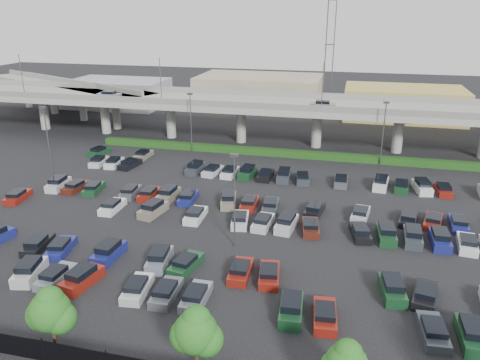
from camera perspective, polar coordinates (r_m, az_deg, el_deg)
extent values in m
plane|color=black|center=(57.39, 1.34, -4.36)|extent=(280.00, 280.00, 0.00)
cube|color=gray|center=(85.33, 6.10, 8.94)|extent=(150.00, 13.00, 1.10)
cube|color=slate|center=(79.05, 5.48, 8.83)|extent=(150.00, 0.50, 1.00)
cube|color=slate|center=(91.23, 6.68, 10.33)|extent=(150.00, 0.50, 1.00)
cylinder|color=gray|center=(105.64, -22.80, 7.52)|extent=(1.80, 1.80, 6.70)
cube|color=slate|center=(105.07, -23.03, 9.19)|extent=(2.60, 9.75, 0.50)
cylinder|color=gray|center=(98.07, -16.11, 7.42)|extent=(1.80, 1.80, 6.70)
cube|color=slate|center=(97.45, -16.29, 9.23)|extent=(2.60, 9.75, 0.50)
cylinder|color=gray|center=(92.01, -8.43, 7.19)|extent=(1.80, 1.80, 6.70)
cube|color=slate|center=(91.36, -8.53, 9.11)|extent=(2.60, 9.75, 0.50)
cylinder|color=gray|center=(87.79, 0.14, 6.77)|extent=(1.80, 1.80, 6.70)
cube|color=slate|center=(87.11, 0.14, 8.78)|extent=(2.60, 9.75, 0.50)
cylinder|color=gray|center=(85.68, 9.33, 6.16)|extent=(1.80, 1.80, 6.70)
cube|color=slate|center=(84.97, 9.45, 8.22)|extent=(2.60, 9.75, 0.50)
cylinder|color=gray|center=(85.83, 18.71, 5.37)|extent=(1.80, 1.80, 6.70)
cube|color=slate|center=(85.12, 18.95, 7.41)|extent=(2.60, 9.75, 0.50)
cube|color=slate|center=(93.12, -15.67, 9.87)|extent=(4.40, 1.82, 0.82)
cube|color=black|center=(93.02, -15.71, 10.25)|extent=(2.30, 1.60, 0.50)
cube|color=gray|center=(81.63, 10.04, 8.91)|extent=(4.40, 1.82, 0.82)
cube|color=black|center=(81.51, 10.07, 9.35)|extent=(2.30, 1.60, 0.50)
cylinder|color=#444448|center=(98.92, -25.06, 11.43)|extent=(0.14, 0.14, 8.00)
cylinder|color=#444448|center=(84.54, -9.65, 11.80)|extent=(0.14, 0.14, 8.00)
cylinder|color=#444448|center=(77.96, 10.03, 11.07)|extent=(0.14, 0.14, 8.00)
cube|color=gray|center=(114.39, -20.27, 10.73)|extent=(50.93, 30.13, 1.10)
cube|color=slate|center=(114.24, -20.33, 11.24)|extent=(47.34, 22.43, 1.00)
cylinder|color=gray|center=(131.43, -24.50, 9.54)|extent=(1.60, 1.60, 6.70)
cylinder|color=gray|center=(120.98, -21.82, 9.11)|extent=(1.60, 1.60, 6.70)
cylinder|color=gray|center=(110.85, -18.64, 8.58)|extent=(1.60, 1.60, 6.70)
cylinder|color=gray|center=(101.12, -14.86, 7.92)|extent=(1.60, 1.60, 6.70)
cube|color=#153810|center=(80.24, 5.22, 3.29)|extent=(66.00, 1.60, 1.10)
cylinder|color=black|center=(38.20, -22.86, -18.55)|extent=(0.10, 0.10, 2.00)
cylinder|color=#332316|center=(39.02, -21.68, -17.48)|extent=(0.26, 0.26, 1.96)
sphere|color=#1C4E14|center=(37.66, -22.17, -14.58)|extent=(3.04, 3.04, 3.04)
sphere|color=#1C4E14|center=(37.66, -21.06, -15.42)|extent=(2.39, 2.39, 2.39)
sphere|color=#1C4E14|center=(38.11, -22.93, -14.85)|extent=(2.39, 2.39, 2.39)
sphere|color=#1C4E14|center=(37.25, -22.19, -13.40)|extent=(2.06, 2.06, 2.06)
sphere|color=#1C4E14|center=(33.32, -5.43, -17.95)|extent=(3.07, 3.07, 3.07)
sphere|color=#1C4E14|center=(33.55, -4.13, -18.80)|extent=(2.41, 2.41, 2.41)
sphere|color=#1C4E14|center=(33.63, -6.48, -18.29)|extent=(2.41, 2.41, 2.41)
sphere|color=#1C4E14|center=(32.86, -5.35, -16.64)|extent=(2.08, 2.08, 2.08)
sphere|color=#1C4E14|center=(31.51, 13.03, -19.94)|extent=(1.89, 1.89, 1.89)
cube|color=silver|center=(49.06, -24.24, -10.21)|extent=(2.74, 4.69, 1.05)
cube|color=black|center=(48.67, -24.38, -9.38)|extent=(2.13, 2.89, 0.65)
cube|color=slate|center=(47.58, -21.54, -10.94)|extent=(2.02, 4.48, 0.82)
cube|color=black|center=(47.14, -21.77, -10.40)|extent=(1.70, 2.37, 0.50)
cube|color=maroon|center=(46.10, -18.69, -11.45)|extent=(2.55, 4.65, 1.05)
cube|color=black|center=(45.69, -18.81, -10.57)|extent=(2.03, 2.84, 0.65)
cube|color=silver|center=(43.70, -12.38, -12.85)|extent=(2.29, 4.57, 0.82)
cube|color=black|center=(43.21, -12.56, -12.28)|extent=(1.84, 2.46, 0.50)
cube|color=#4A4C50|center=(42.68, -8.96, -13.47)|extent=(1.96, 4.46, 0.82)
cube|color=black|center=(42.18, -9.11, -12.91)|extent=(1.67, 2.35, 0.50)
cube|color=slate|center=(41.82, -5.37, -14.08)|extent=(1.87, 4.42, 0.82)
cube|color=black|center=(41.31, -5.49, -13.51)|extent=(1.63, 2.32, 0.50)
cube|color=#163F21|center=(40.20, 6.25, -15.51)|extent=(2.12, 4.52, 1.05)
cube|color=black|center=(39.73, 6.30, -14.55)|extent=(1.78, 2.71, 0.65)
cube|color=maroon|center=(40.12, 10.29, -16.04)|extent=(2.22, 4.55, 0.82)
cube|color=black|center=(39.59, 10.33, -15.47)|extent=(1.81, 2.44, 0.50)
cube|color=#30383F|center=(40.78, 22.44, -16.77)|extent=(2.17, 4.53, 0.82)
cube|color=black|center=(40.26, 22.60, -16.22)|extent=(1.78, 2.42, 0.50)
cube|color=#163F21|center=(41.30, 26.38, -16.73)|extent=(1.87, 4.42, 1.05)
cube|color=black|center=(40.84, 26.56, -15.80)|extent=(1.63, 2.62, 0.65)
cube|color=black|center=(54.08, -23.40, -7.31)|extent=(2.44, 4.62, 0.82)
cube|color=black|center=(53.68, -23.61, -6.81)|extent=(1.92, 2.51, 0.50)
cube|color=navy|center=(52.55, -20.97, -7.78)|extent=(2.61, 4.66, 0.82)
cube|color=black|center=(52.13, -21.17, -7.26)|extent=(2.00, 2.56, 0.50)
cube|color=navy|center=(49.75, -15.68, -8.63)|extent=(2.01, 4.47, 1.05)
cube|color=black|center=(49.36, -15.77, -7.79)|extent=(1.71, 2.67, 0.65)
cube|color=slate|center=(47.47, -9.78, -9.60)|extent=(2.37, 4.60, 1.05)
cube|color=black|center=(47.07, -9.83, -8.74)|extent=(1.92, 2.78, 0.65)
cube|color=#163F21|center=(46.59, -6.61, -10.20)|extent=(2.61, 4.66, 0.82)
cube|color=black|center=(46.12, -6.72, -9.65)|extent=(2.00, 2.56, 0.50)
cube|color=maroon|center=(45.17, 0.09, -11.12)|extent=(2.01, 4.48, 0.82)
cube|color=black|center=(44.68, 0.02, -10.56)|extent=(1.70, 2.37, 0.50)
cube|color=maroon|center=(44.70, 3.58, -11.53)|extent=(2.42, 4.61, 0.82)
cube|color=black|center=(44.20, 3.55, -10.97)|extent=(1.91, 2.50, 0.50)
cube|color=#163F21|center=(44.43, 18.04, -12.67)|extent=(2.40, 4.61, 1.05)
cube|color=black|center=(44.00, 18.15, -11.77)|extent=(1.94, 2.79, 0.65)
cube|color=black|center=(44.86, 21.60, -12.98)|extent=(2.69, 4.68, 0.82)
cube|color=black|center=(44.37, 21.74, -12.43)|extent=(2.04, 2.58, 0.50)
cube|color=maroon|center=(68.37, -25.45, -1.89)|extent=(2.42, 4.61, 0.82)
cube|color=black|center=(68.02, -25.63, -1.46)|extent=(1.91, 2.50, 0.50)
cube|color=white|center=(60.88, -15.27, -3.19)|extent=(1.90, 4.43, 0.82)
cube|color=black|center=(60.48, -15.42, -2.72)|extent=(1.64, 2.33, 0.50)
cube|color=gray|center=(58.47, -10.54, -3.67)|extent=(2.55, 4.65, 1.05)
cube|color=black|center=(58.15, -10.59, -2.93)|extent=(2.03, 2.84, 0.65)
cube|color=white|center=(56.60, -5.42, -4.36)|extent=(1.87, 4.42, 0.82)
cube|color=black|center=(56.17, -5.51, -3.86)|extent=(1.63, 2.32, 0.50)
cube|color=silver|center=(55.16, 0.01, -4.95)|extent=(2.49, 4.63, 0.82)
cube|color=black|center=(54.72, -0.04, -4.44)|extent=(1.94, 2.52, 0.50)
cube|color=silver|center=(54.64, 2.83, -5.24)|extent=(2.14, 4.52, 0.82)
cube|color=black|center=(54.19, 2.80, -4.73)|extent=(1.77, 2.41, 0.50)
cube|color=silver|center=(54.19, 5.70, -5.41)|extent=(2.32, 4.58, 1.05)
cube|color=black|center=(53.84, 5.73, -4.62)|extent=(1.90, 2.77, 0.65)
cube|color=#4B1D14|center=(53.99, 8.59, -5.79)|extent=(2.42, 4.61, 0.82)
cube|color=black|center=(53.54, 8.61, -5.27)|extent=(1.91, 2.50, 0.50)
cube|color=black|center=(53.90, 14.45, -6.28)|extent=(2.62, 4.66, 0.82)
cube|color=black|center=(53.45, 14.51, -5.77)|extent=(2.01, 2.56, 0.50)
cube|color=#163F21|center=(54.02, 17.38, -6.40)|extent=(2.16, 4.53, 1.05)
cube|color=black|center=(53.67, 17.47, -5.62)|extent=(1.80, 2.72, 0.65)
cube|color=#30383F|center=(54.33, 20.29, -6.60)|extent=(1.90, 4.43, 1.05)
cube|color=black|center=(53.98, 20.39, -5.83)|extent=(1.65, 2.63, 0.65)
cube|color=navy|center=(54.77, 23.15, -6.79)|extent=(1.93, 4.45, 1.05)
cube|color=black|center=(54.42, 23.27, -6.02)|extent=(1.67, 2.64, 0.65)
cube|color=white|center=(55.39, 25.95, -7.06)|extent=(2.25, 4.56, 0.82)
cube|color=black|center=(54.95, 26.08, -6.57)|extent=(1.83, 2.45, 0.50)
cube|color=silver|center=(70.39, -21.25, -0.55)|extent=(2.21, 4.55, 1.05)
cube|color=black|center=(70.12, -21.33, 0.07)|extent=(1.83, 2.74, 0.65)
cube|color=#4B1D14|center=(68.93, -19.35, -0.85)|extent=(2.22, 4.55, 0.82)
cube|color=black|center=(68.56, -19.50, -0.41)|extent=(1.81, 2.44, 0.50)
cube|color=#163F21|center=(67.51, -17.38, -1.06)|extent=(2.51, 4.64, 0.82)
cube|color=black|center=(67.13, -17.52, -0.62)|extent=(1.95, 2.53, 0.50)
cube|color=#4A4C50|center=(64.92, -13.20, -1.50)|extent=(2.26, 4.56, 0.82)
cube|color=black|center=(64.53, -13.32, -1.05)|extent=(1.83, 2.45, 0.50)
cube|color=maroon|center=(63.77, -10.99, -1.73)|extent=(1.90, 4.43, 0.82)
cube|color=black|center=(63.37, -11.10, -1.27)|extent=(1.64, 2.33, 0.50)
cube|color=gray|center=(62.68, -8.71, -1.87)|extent=(2.02, 4.48, 1.05)
cube|color=black|center=(62.37, -8.75, -1.18)|extent=(1.72, 2.67, 0.65)
cube|color=navy|center=(61.77, -6.33, -2.21)|extent=(2.08, 4.50, 0.82)
cube|color=black|center=(61.36, -6.42, -1.74)|extent=(1.74, 2.39, 0.50)
cube|color=gray|center=(60.16, -1.40, -2.60)|extent=(2.69, 4.68, 1.05)
cube|color=black|center=(59.84, -1.41, -1.88)|extent=(2.10, 2.87, 0.65)
cube|color=maroon|center=(59.60, 1.16, -2.95)|extent=(1.93, 4.45, 0.82)
cube|color=black|center=(59.17, 1.12, -2.47)|extent=(1.66, 2.34, 0.50)
cube|color=#30383F|center=(59.11, 3.76, -3.20)|extent=(2.11, 4.51, 0.82)
cube|color=black|center=(58.68, 3.74, -2.71)|extent=(1.75, 2.40, 0.50)
cube|color=black|center=(58.52, 9.08, -3.68)|extent=(2.45, 4.62, 0.82)
cube|color=black|center=(58.09, 9.10, -3.19)|extent=(1.92, 2.51, 0.50)
cube|color=silver|center=(58.44, 14.46, -4.13)|extent=(2.42, 4.61, 0.82)
cube|color=black|center=(58.00, 14.52, -3.64)|extent=(1.91, 2.50, 0.50)
cube|color=black|center=(58.87, 19.82, -4.54)|extent=(2.61, 4.66, 0.82)
cube|color=black|center=(58.45, 19.91, -4.06)|extent=(2.00, 2.56, 0.50)
cube|color=maroon|center=(59.28, 22.46, -4.73)|extent=(2.74, 4.69, 0.82)
cube|color=black|center=(58.86, 22.57, -4.26)|extent=(2.07, 2.60, 0.50)
cube|color=navy|center=(59.81, 25.06, -4.91)|extent=(2.01, 4.47, 0.82)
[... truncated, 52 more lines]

